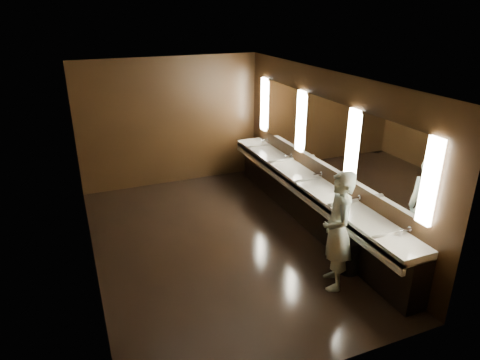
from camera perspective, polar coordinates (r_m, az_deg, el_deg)
name	(u,v)px	position (r m, az deg, el deg)	size (l,w,h in m)	color
floor	(218,243)	(7.41, -2.96, -8.42)	(6.00, 6.00, 0.00)	black
ceiling	(214,77)	(6.44, -3.46, 13.50)	(4.00, 6.00, 0.02)	#2D2D2B
wall_back	(171,122)	(9.56, -9.22, 7.61)	(4.00, 0.02, 2.80)	black
wall_front	(317,266)	(4.37, 10.23, -11.17)	(4.00, 0.02, 2.80)	black
wall_left	(84,186)	(6.48, -20.12, -0.70)	(0.02, 6.00, 2.80)	black
wall_right	(324,152)	(7.65, 11.12, 3.74)	(0.02, 6.00, 2.80)	black
sink_counter	(310,200)	(7.87, 9.37, -2.67)	(0.55, 5.40, 1.01)	black
mirror_band	(324,132)	(7.54, 11.19, 6.25)	(0.06, 5.03, 1.15)	white
person	(337,231)	(6.12, 12.87, -6.65)	(0.64, 0.42, 1.76)	#90CCD7
trash_bin	(349,255)	(6.77, 14.35, -9.67)	(0.35, 0.35, 0.55)	black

